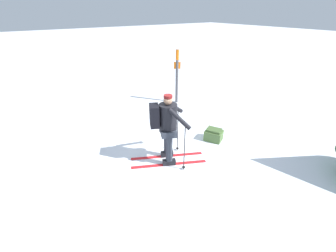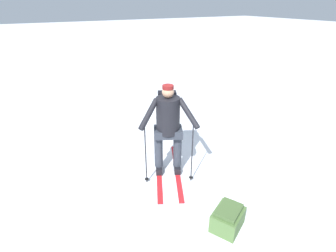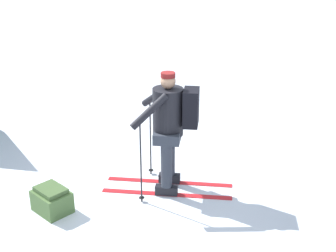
{
  "view_description": "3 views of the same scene",
  "coord_description": "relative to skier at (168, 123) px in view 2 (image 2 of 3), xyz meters",
  "views": [
    {
      "loc": [
        2.92,
        3.88,
        3.25
      ],
      "look_at": [
        0.44,
        0.27,
        0.93
      ],
      "focal_mm": 24.0,
      "sensor_mm": 36.0,
      "label": 1
    },
    {
      "loc": [
        -3.08,
        2.24,
        2.88
      ],
      "look_at": [
        0.44,
        0.27,
        0.93
      ],
      "focal_mm": 28.0,
      "sensor_mm": 36.0,
      "label": 2
    },
    {
      "loc": [
        -1.39,
        -5.07,
        3.25
      ],
      "look_at": [
        0.44,
        0.27,
        0.93
      ],
      "focal_mm": 50.0,
      "sensor_mm": 36.0,
      "label": 3
    }
  ],
  "objects": [
    {
      "name": "dropped_backpack",
      "position": [
        -1.6,
        -0.06,
        -0.82
      ],
      "size": [
        0.53,
        0.57,
        0.34
      ],
      "color": "#4C6B38",
      "rests_on": "ground_plane"
    },
    {
      "name": "skier",
      "position": [
        0.0,
        0.0,
        0.0
      ],
      "size": [
        1.77,
        1.19,
        1.65
      ],
      "color": "red",
      "rests_on": "ground_plane"
    },
    {
      "name": "ground_plane",
      "position": [
        -0.47,
        -0.26,
        -0.98
      ],
      "size": [
        80.0,
        80.0,
        0.0
      ],
      "primitive_type": "plane",
      "color": "white"
    }
  ]
}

